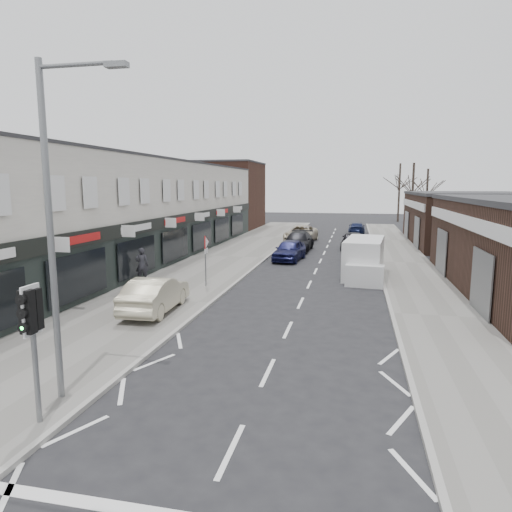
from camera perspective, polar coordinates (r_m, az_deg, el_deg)
The scene contains 21 objects.
ground at distance 11.74m, azimuth -0.44°, elevation -18.09°, with size 160.00×160.00×0.00m, color black.
pavement_left at distance 33.87m, azimuth -3.40°, elevation -0.13°, with size 5.50×64.00×0.12m, color slate.
pavement_right at distance 32.82m, azimuth 18.12°, elevation -0.84°, with size 3.50×64.00×0.12m, color slate.
shop_terrace_left at distance 33.70m, azimuth -15.81°, elevation 5.48°, with size 8.00×41.00×7.10m, color silver.
brick_block_far at distance 57.44m, azimuth -3.75°, elevation 7.48°, with size 8.00×10.00×8.00m, color #49281F.
right_unit_far at distance 45.47m, azimuth 25.25°, elevation 4.11°, with size 10.00×16.00×4.50m, color #382219.
tree_far_a at distance 58.83m, azimuth 18.77°, elevation 3.16°, with size 3.60×3.60×8.00m, color #382D26, non-canonical shape.
tree_far_b at distance 65.08m, azimuth 20.38°, elevation 3.58°, with size 3.60×3.60×7.50m, color #382D26, non-canonical shape.
tree_far_c at distance 70.68m, azimuth 17.29°, elevation 4.10°, with size 3.60×3.60×8.50m, color #382D26, non-canonical shape.
traffic_light at distance 10.98m, azimuth -26.24°, elevation -7.41°, with size 0.28×0.60×3.10m.
street_lamp at distance 11.65m, azimuth -23.76°, elevation 4.68°, with size 2.23×0.22×8.00m.
warning_sign at distance 23.64m, azimuth -6.27°, elevation 1.20°, with size 0.12×0.80×2.70m.
white_van at distance 27.31m, azimuth 13.36°, elevation -0.38°, with size 2.51×5.95×2.25m.
sedan_on_pavement at distance 19.43m, azimuth -12.47°, elevation -4.68°, with size 1.54×4.42×1.46m, color #B8B093.
pedestrian at distance 25.45m, azimuth -14.07°, elevation -1.08°, with size 0.68×0.45×1.88m, color black.
parked_car_left_a at distance 32.62m, azimuth 4.20°, elevation 0.74°, with size 1.76×4.38×1.49m, color #151742.
parked_car_left_b at distance 37.57m, azimuth 5.28°, elevation 1.82°, with size 2.15×5.28×1.53m, color black.
parked_car_left_c at distance 43.49m, azimuth 5.64°, elevation 2.78°, with size 2.58×5.59×1.55m, color #BCAF96.
parked_car_right_a at distance 33.21m, azimuth 11.95°, elevation 0.57°, with size 1.40×4.01×1.32m, color silver.
parked_car_right_b at distance 39.08m, azimuth 12.02°, elevation 1.95°, with size 1.83×4.56×1.55m, color black.
parked_car_right_c at distance 51.96m, azimuth 12.48°, elevation 3.42°, with size 1.74×4.28×1.24m, color #131A3B.
Camera 1 is at (2.30, -10.21, 5.31)m, focal length 32.00 mm.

